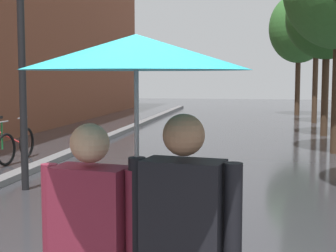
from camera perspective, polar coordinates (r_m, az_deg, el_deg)
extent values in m
cube|color=slate|center=(13.03, -10.01, -2.58)|extent=(0.30, 36.00, 0.12)
cylinder|color=#473323|center=(16.87, 17.06, 3.59)|extent=(0.22, 0.22, 2.75)
ellipsoid|color=#2D6628|center=(16.97, 17.30, 11.75)|extent=(2.54, 2.54, 2.76)
cylinder|color=#473323|center=(21.41, 16.04, 4.45)|extent=(0.21, 0.21, 3.09)
ellipsoid|color=#387533|center=(21.52, 16.23, 11.28)|extent=(2.45, 2.45, 2.71)
cylinder|color=#473323|center=(25.42, 14.22, 4.46)|extent=(0.24, 0.24, 2.92)
ellipsoid|color=#387533|center=(25.52, 14.37, 10.52)|extent=(2.83, 2.83, 3.31)
torus|color=black|center=(11.34, -17.60, -2.50)|extent=(0.14, 0.70, 0.70)
cylinder|color=#1E7A38|center=(11.35, -17.99, -1.03)|extent=(0.04, 0.04, 0.58)
cylinder|color=#9E9EA3|center=(11.32, -18.03, 0.43)|extent=(0.08, 0.46, 0.03)
torus|color=black|center=(12.36, -15.45, -1.79)|extent=(0.06, 0.70, 0.70)
cylinder|color=red|center=(12.61, -17.99, -0.80)|extent=(0.88, 0.04, 0.43)
cylinder|color=red|center=(12.36, -15.83, -0.44)|extent=(0.04, 0.04, 0.58)
cylinder|color=#9E9EA3|center=(12.34, -15.86, 0.90)|extent=(0.03, 0.46, 0.03)
cube|color=maroon|center=(2.81, -8.57, -10.63)|extent=(0.43, 0.28, 0.61)
sphere|color=tan|center=(2.72, -8.70, -1.91)|extent=(0.21, 0.21, 0.21)
cylinder|color=maroon|center=(2.92, -12.97, -9.45)|extent=(0.09, 0.09, 0.55)
cylinder|color=maroon|center=(2.70, -3.80, -10.59)|extent=(0.09, 0.09, 0.55)
cube|color=black|center=(2.60, 1.74, -10.74)|extent=(0.43, 0.28, 0.64)
sphere|color=#9E7051|center=(2.52, 1.77, -1.00)|extent=(0.21, 0.21, 0.21)
cylinder|color=black|center=(2.68, -3.44, -9.58)|extent=(0.09, 0.09, 0.57)
cylinder|color=black|center=(2.53, 7.23, -10.50)|extent=(0.09, 0.09, 0.57)
cylinder|color=#9E9EA3|center=(2.66, -3.48, -5.81)|extent=(0.02, 0.02, 1.15)
cone|color=#1EB2C6|center=(2.61, -3.56, 8.21)|extent=(1.17, 1.17, 0.18)
cylinder|color=black|center=(8.75, -15.90, 5.36)|extent=(0.12, 0.12, 3.79)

